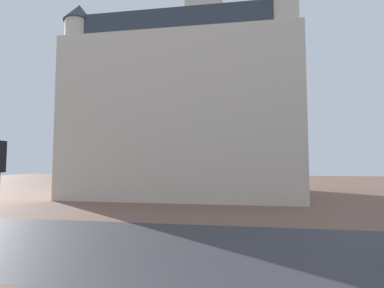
% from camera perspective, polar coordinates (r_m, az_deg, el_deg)
% --- Properties ---
extents(ground_plane, '(120.00, 120.00, 0.00)m').
position_cam_1_polar(ground_plane, '(14.66, 0.03, -19.43)').
color(ground_plane, brown).
extents(street_asphalt_strip, '(120.00, 8.82, 0.00)m').
position_cam_1_polar(street_asphalt_strip, '(12.95, -1.20, -21.56)').
color(street_asphalt_strip, '#38383D').
rests_on(street_asphalt_strip, ground_plane).
extents(landmark_building, '(24.71, 16.05, 39.08)m').
position_cam_1_polar(landmark_building, '(33.04, -1.01, 7.62)').
color(landmark_building, beige).
rests_on(landmark_building, ground_plane).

